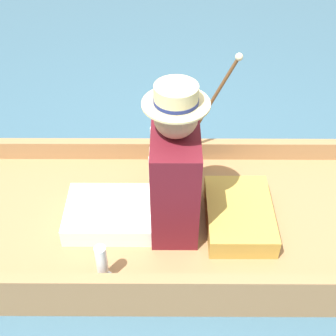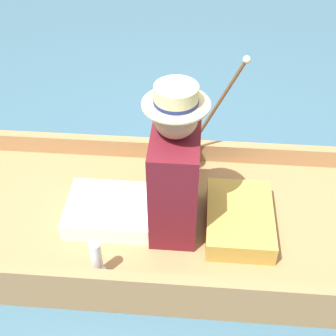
# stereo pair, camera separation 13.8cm
# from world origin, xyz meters

# --- Properties ---
(ground_plane) EXTENTS (16.00, 16.00, 0.00)m
(ground_plane) POSITION_xyz_m (0.00, 0.00, 0.00)
(ground_plane) COLOR #385B70
(punt_boat) EXTENTS (1.11, 2.71, 0.28)m
(punt_boat) POSITION_xyz_m (0.00, 0.00, 0.09)
(punt_boat) COLOR #997047
(punt_boat) RESTS_ON ground_plane
(seat_cushion) EXTENTS (0.52, 0.36, 0.12)m
(seat_cushion) POSITION_xyz_m (-0.05, -0.36, 0.22)
(seat_cushion) COLOR #B7933D
(seat_cushion) RESTS_ON punt_boat
(seated_person) EXTENTS (0.42, 0.76, 0.88)m
(seated_person) POSITION_xyz_m (-0.04, 0.07, 0.48)
(seated_person) COLOR white
(seated_person) RESTS_ON punt_boat
(teddy_bear) EXTENTS (0.27, 0.16, 0.38)m
(teddy_bear) POSITION_xyz_m (0.36, 0.00, 0.33)
(teddy_bear) COLOR tan
(teddy_bear) RESTS_ON punt_boat
(wine_glass) EXTENTS (0.09, 0.09, 0.24)m
(wine_glass) POSITION_xyz_m (-0.44, 0.35, 0.29)
(wine_glass) COLOR silver
(wine_glass) RESTS_ON punt_boat
(walking_cane) EXTENTS (0.04, 0.38, 0.78)m
(walking_cane) POSITION_xyz_m (0.46, -0.21, 0.61)
(walking_cane) COLOR brown
(walking_cane) RESTS_ON punt_boat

